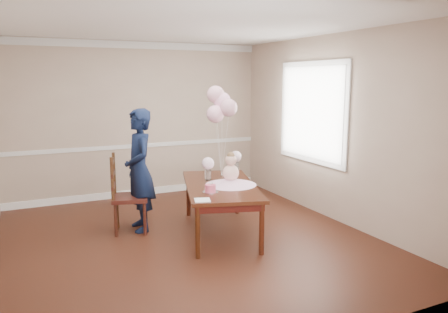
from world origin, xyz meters
TOP-DOWN VIEW (x-y plane):
  - floor at (0.00, 0.00)m, footprint 4.50×5.00m
  - ceiling at (0.00, 0.00)m, footprint 4.50×5.00m
  - wall_back at (0.00, 2.50)m, footprint 4.50×0.02m
  - wall_front at (0.00, -2.50)m, footprint 4.50×0.02m
  - wall_right at (2.25, 0.00)m, footprint 0.02×5.00m
  - chair_rail_trim at (0.00, 2.49)m, footprint 4.50×0.02m
  - crown_molding at (0.00, 2.49)m, footprint 4.50×0.02m
  - baseboard_trim at (0.00, 2.49)m, footprint 4.50×0.02m
  - window_frame at (2.23, 0.50)m, footprint 0.02×1.66m
  - window_blinds at (2.21, 0.50)m, footprint 0.01×1.50m
  - dining_table_top at (0.48, 0.12)m, footprint 1.39×1.98m
  - table_apron at (0.48, 0.12)m, footprint 1.27×1.87m
  - table_leg_fl at (-0.12, -0.56)m, footprint 0.08×0.08m
  - table_leg_fr at (0.60, -0.78)m, footprint 0.08×0.08m
  - table_leg_bl at (0.36, 1.02)m, footprint 0.08×0.08m
  - table_leg_br at (1.09, 0.80)m, footprint 0.08×0.08m
  - baby_skirt at (0.60, 0.04)m, footprint 0.85×0.85m
  - baby_torso at (0.60, 0.04)m, footprint 0.22×0.22m
  - baby_head at (0.60, 0.04)m, footprint 0.15×0.15m
  - baby_hair at (0.60, 0.04)m, footprint 0.11×0.11m
  - cake_platter at (0.19, -0.22)m, footprint 0.25×0.25m
  - birthday_cake at (0.19, -0.22)m, footprint 0.17×0.17m
  - cake_flower_a at (0.19, -0.22)m, footprint 0.03×0.03m
  - cake_flower_b at (0.22, -0.21)m, footprint 0.03×0.03m
  - rose_vase_near at (0.43, 0.41)m, footprint 0.11×0.11m
  - roses_near at (0.43, 0.41)m, footprint 0.17×0.17m
  - rose_vase_far at (1.03, 0.75)m, footprint 0.11×0.11m
  - roses_far at (1.03, 0.75)m, footprint 0.17×0.17m
  - napkin at (-0.04, -0.52)m, footprint 0.22×0.22m
  - balloon_weight at (0.71, 0.56)m, footprint 0.04×0.04m
  - balloon_a at (0.63, 0.59)m, footprint 0.25×0.25m
  - balloon_b at (0.79, 0.49)m, footprint 0.25×0.25m
  - balloon_c at (0.76, 0.64)m, footprint 0.25×0.25m
  - balloon_d at (0.68, 0.69)m, footprint 0.25×0.25m
  - balloon_ribbon_a at (0.67, 0.58)m, footprint 0.08×0.03m
  - balloon_ribbon_b at (0.75, 0.53)m, footprint 0.08×0.07m
  - balloon_ribbon_c at (0.74, 0.60)m, footprint 0.04×0.08m
  - balloon_ribbon_d at (0.69, 0.63)m, footprint 0.05×0.11m
  - dining_chair_seat at (-0.60, 0.69)m, footprint 0.56×0.56m
  - chair_leg_fl at (-0.83, 0.56)m, footprint 0.05×0.05m
  - chair_leg_fr at (-0.47, 0.46)m, footprint 0.05×0.05m
  - chair_leg_bl at (-0.73, 0.92)m, footprint 0.05×0.05m
  - chair_leg_br at (-0.37, 0.82)m, footprint 0.05×0.05m
  - chair_back_post_l at (-0.85, 0.56)m, footprint 0.05×0.05m
  - chair_back_post_r at (-0.75, 0.93)m, footprint 0.05×0.05m
  - chair_slat_low at (-0.80, 0.74)m, footprint 0.14×0.41m
  - chair_slat_mid at (-0.80, 0.74)m, footprint 0.14×0.41m
  - chair_slat_top at (-0.80, 0.74)m, footprint 0.14×0.41m
  - woman at (-0.45, 0.71)m, footprint 0.42×0.62m

SIDE VIEW (x-z plane):
  - floor at x=0.00m, z-range 0.00..0.00m
  - baseboard_trim at x=0.00m, z-range 0.00..0.12m
  - chair_leg_fl at x=-0.83m, z-range 0.00..0.45m
  - chair_leg_fr at x=-0.47m, z-range 0.00..0.45m
  - chair_leg_bl at x=-0.73m, z-range 0.00..0.45m
  - chair_leg_br at x=-0.37m, z-range 0.00..0.45m
  - table_leg_fl at x=-0.12m, z-range 0.00..0.63m
  - table_leg_fr at x=0.60m, z-range 0.00..0.63m
  - table_leg_bl at x=0.36m, z-range 0.00..0.63m
  - table_leg_br at x=1.09m, z-range 0.00..0.63m
  - dining_chair_seat at x=-0.60m, z-range 0.45..0.50m
  - table_apron at x=0.48m, z-range 0.54..0.63m
  - chair_slat_low at x=-0.80m, z-range 0.62..0.68m
  - dining_table_top at x=0.48m, z-range 0.63..0.67m
  - cake_platter at x=0.19m, z-range 0.67..0.68m
  - napkin at x=-0.04m, z-range 0.67..0.68m
  - balloon_weight at x=0.71m, z-range 0.67..0.69m
  - baby_skirt at x=0.60m, z-range 0.67..0.76m
  - birthday_cake at x=0.19m, z-range 0.68..0.77m
  - rose_vase_near at x=0.43m, z-range 0.67..0.82m
  - rose_vase_far at x=1.03m, z-range 0.67..0.82m
  - chair_back_post_l at x=-0.85m, z-range 0.48..1.07m
  - chair_back_post_r at x=-0.75m, z-range 0.48..1.07m
  - cake_flower_a at x=0.19m, z-range 0.77..0.80m
  - cake_flower_b at x=0.22m, z-range 0.77..0.80m
  - chair_slat_mid at x=-0.80m, z-range 0.79..0.84m
  - baby_torso at x=0.60m, z-range 0.73..0.94m
  - woman at x=-0.45m, z-range 0.00..1.67m
  - chair_rail_trim at x=0.00m, z-range 0.86..0.94m
  - roses_near at x=0.43m, z-range 0.82..0.99m
  - roses_far at x=1.03m, z-range 0.82..0.99m
  - chair_slat_top at x=-0.80m, z-range 0.96..1.01m
  - baby_head at x=0.60m, z-range 0.93..1.08m
  - baby_hair at x=0.60m, z-range 1.01..1.11m
  - balloon_ribbon_a at x=0.67m, z-range 0.68..1.43m
  - balloon_ribbon_b at x=0.75m, z-range 0.69..1.52m
  - balloon_ribbon_c at x=0.74m, z-range 0.68..1.61m
  - balloon_ribbon_d at x=0.69m, z-range 0.69..1.70m
  - wall_back at x=0.00m, z-range 0.00..2.70m
  - wall_front at x=0.00m, z-range 0.00..2.70m
  - wall_right at x=2.25m, z-range 0.00..2.70m
  - window_frame at x=2.23m, z-range 0.77..2.33m
  - window_blinds at x=2.21m, z-range 0.85..2.25m
  - balloon_a at x=0.63m, z-range 1.45..1.70m
  - balloon_b at x=0.79m, z-range 1.54..1.79m
  - balloon_c at x=0.76m, z-range 1.63..1.88m
  - balloon_d at x=0.68m, z-range 1.72..1.97m
  - crown_molding at x=0.00m, z-range 2.57..2.69m
  - ceiling at x=0.00m, z-range 2.69..2.71m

